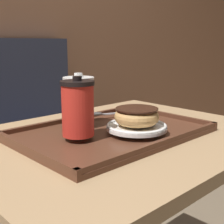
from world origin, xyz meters
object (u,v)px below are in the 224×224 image
(coffee_cup_front, at_px, (78,108))
(spoon, at_px, (105,113))
(coffee_cup_rear, at_px, (79,100))
(donut_chocolate_glazed, at_px, (137,116))

(coffee_cup_front, bearing_deg, spoon, 31.28)
(coffee_cup_rear, xyz_separation_m, spoon, (0.12, 0.03, -0.06))
(coffee_cup_front, height_order, donut_chocolate_glazed, coffee_cup_front)
(donut_chocolate_glazed, distance_m, spoon, 0.19)
(donut_chocolate_glazed, xyz_separation_m, spoon, (0.05, 0.18, -0.03))
(coffee_cup_front, bearing_deg, donut_chocolate_glazed, -23.67)
(coffee_cup_rear, relative_size, donut_chocolate_glazed, 1.21)
(coffee_cup_front, xyz_separation_m, donut_chocolate_glazed, (0.14, -0.06, -0.03))
(coffee_cup_front, height_order, spoon, coffee_cup_front)
(coffee_cup_rear, distance_m, spoon, 0.14)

